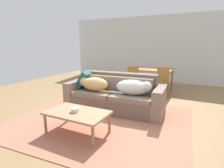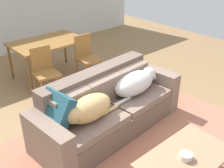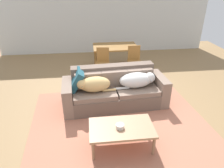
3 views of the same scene
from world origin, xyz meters
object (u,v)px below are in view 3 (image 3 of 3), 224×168
object	(u,v)px
dog_on_right_cushion	(137,80)
bowl_on_coffee_table	(120,126)
coffee_table	(122,129)
dining_chair_near_left	(103,61)
couch	(115,91)
dog_on_left_cushion	(93,84)
dining_chair_near_right	(134,60)
throw_pillow_by_left_arm	(76,80)
dining_table	(115,48)

from	to	relation	value
dog_on_right_cushion	bowl_on_coffee_table	size ratio (longest dim) A/B	6.53
coffee_table	dining_chair_near_left	world-z (taller)	dining_chair_near_left
couch	dog_on_left_cushion	world-z (taller)	couch
bowl_on_coffee_table	dining_chair_near_left	distance (m)	2.89
coffee_table	dining_chair_near_right	world-z (taller)	dining_chair_near_right
couch	dog_on_left_cushion	distance (m)	0.58
dog_on_left_cushion	throw_pillow_by_left_arm	xyz separation A→B (m)	(-0.37, 0.17, 0.04)
dining_chair_near_right	dining_chair_near_left	bearing A→B (deg)	-176.08
dog_on_left_cushion	bowl_on_coffee_table	distance (m)	1.29
couch	dining_chair_near_left	world-z (taller)	dining_chair_near_left
dog_on_right_cushion	throw_pillow_by_left_arm	xyz separation A→B (m)	(-1.35, 0.06, 0.04)
dog_on_left_cushion	dining_chair_near_left	distance (m)	1.70
throw_pillow_by_left_arm	dining_table	xyz separation A→B (m)	(1.13, 2.13, 0.02)
couch	dining_chair_near_right	bearing A→B (deg)	58.97
dog_on_left_cushion	dining_table	distance (m)	2.42
throw_pillow_by_left_arm	coffee_table	distance (m)	1.61
throw_pillow_by_left_arm	bowl_on_coffee_table	world-z (taller)	throw_pillow_by_left_arm
dog_on_left_cushion	dining_chair_near_right	world-z (taller)	dining_chair_near_right
couch	dining_table	world-z (taller)	couch
dog_on_left_cushion	coffee_table	size ratio (longest dim) A/B	0.77
throw_pillow_by_left_arm	coffee_table	world-z (taller)	throw_pillow_by_left_arm
couch	bowl_on_coffee_table	distance (m)	1.40
dining_chair_near_left	dog_on_right_cushion	bearing A→B (deg)	-59.59
bowl_on_coffee_table	couch	bearing A→B (deg)	86.25
bowl_on_coffee_table	dining_chair_near_right	xyz separation A→B (m)	(0.87, 2.92, 0.06)
dog_on_right_cushion	dining_table	world-z (taller)	dog_on_right_cushion
dog_on_left_cushion	dining_chair_near_right	xyz separation A→B (m)	(1.26, 1.70, -0.12)
bowl_on_coffee_table	dining_table	size ratio (longest dim) A/B	0.10
throw_pillow_by_left_arm	dining_chair_near_right	size ratio (longest dim) A/B	0.52
coffee_table	dog_on_left_cushion	bearing A→B (deg)	109.23
dog_on_right_cushion	bowl_on_coffee_table	bearing A→B (deg)	-117.97
couch	throw_pillow_by_left_arm	size ratio (longest dim) A/B	5.02
dog_on_left_cushion	throw_pillow_by_left_arm	distance (m)	0.41
coffee_table	dog_on_right_cushion	bearing A→B (deg)	66.87
bowl_on_coffee_table	dining_table	bearing A→B (deg)	83.88
bowl_on_coffee_table	dining_table	world-z (taller)	dining_table
dog_on_right_cushion	dining_table	xyz separation A→B (m)	(-0.21, 2.19, 0.06)
coffee_table	bowl_on_coffee_table	distance (m)	0.09
bowl_on_coffee_table	dining_chair_near_left	world-z (taller)	dining_chair_near_left
bowl_on_coffee_table	dining_chair_near_right	size ratio (longest dim) A/B	0.16
coffee_table	dining_chair_near_left	distance (m)	2.87
coffee_table	bowl_on_coffee_table	xyz separation A→B (m)	(-0.03, -0.02, 0.08)
throw_pillow_by_left_arm	bowl_on_coffee_table	xyz separation A→B (m)	(0.76, -1.39, -0.22)
dog_on_left_cushion	dining_chair_near_left	bearing A→B (deg)	75.13
couch	coffee_table	distance (m)	1.38
dog_on_left_cushion	dining_chair_near_right	distance (m)	2.12
bowl_on_coffee_table	dining_chair_near_right	world-z (taller)	dining_chair_near_right
throw_pillow_by_left_arm	dining_table	distance (m)	2.41
dog_on_left_cushion	bowl_on_coffee_table	size ratio (longest dim) A/B	5.87
coffee_table	dining_chair_near_right	bearing A→B (deg)	73.89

